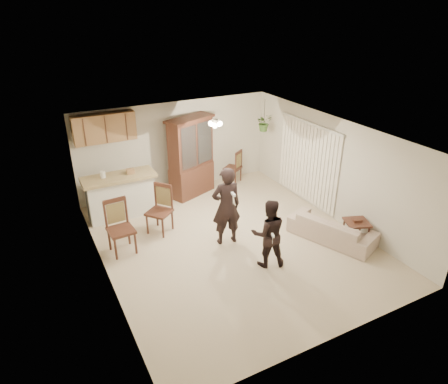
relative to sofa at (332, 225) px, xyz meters
name	(u,v)px	position (x,y,z in m)	size (l,w,h in m)	color
floor	(232,242)	(-2.04, 0.94, -0.37)	(6.50, 6.50, 0.00)	beige
ceiling	(233,135)	(-2.04, 0.94, 2.13)	(5.50, 6.50, 0.02)	white
wall_back	(176,147)	(-2.04, 4.19, 0.88)	(5.50, 0.02, 2.50)	beige
wall_front	(339,276)	(-2.04, -2.31, 0.88)	(5.50, 0.02, 2.50)	beige
wall_left	(101,222)	(-4.79, 0.94, 0.88)	(0.02, 6.50, 2.50)	beige
wall_right	(333,169)	(0.71, 0.94, 0.88)	(0.02, 6.50, 2.50)	beige
breakfast_bar	(121,198)	(-3.89, 3.29, 0.13)	(1.60, 0.55, 1.00)	silver
bar_top	(119,177)	(-3.89, 3.29, 0.68)	(1.75, 0.70, 0.08)	tan
upper_cabinets	(104,128)	(-3.94, 4.01, 1.73)	(1.50, 0.34, 0.70)	olive
vertical_blinds	(307,163)	(0.67, 1.84, 0.73)	(0.06, 2.30, 2.10)	white
ceiling_fixture	(215,123)	(-1.84, 2.14, 2.03)	(0.36, 0.36, 0.20)	#FFE4BF
hanging_plant	(264,123)	(0.26, 3.34, 1.48)	(0.43, 0.37, 0.48)	#315221
plant_cord	(265,111)	(0.26, 3.34, 1.81)	(0.01, 0.01, 0.65)	black
sofa	(332,225)	(0.00, 0.00, 0.00)	(1.87, 0.73, 0.73)	beige
adult	(226,206)	(-2.15, 1.02, 0.53)	(0.66, 0.43, 1.80)	black
child	(268,236)	(-1.80, -0.12, 0.31)	(0.66, 0.51, 1.35)	black
china_hutch	(191,158)	(-1.82, 3.66, 0.71)	(1.48, 1.00, 2.17)	#381D14
side_table	(355,232)	(0.36, -0.35, -0.08)	(0.64, 0.64, 0.60)	#381D14
chair_bar	(122,238)	(-4.30, 1.70, -0.03)	(0.56, 0.56, 1.18)	#381D14
chair_hutch_left	(160,219)	(-3.31, 2.12, -0.04)	(0.71, 0.71, 1.14)	#381D14
chair_hutch_right	(233,173)	(-0.44, 3.84, -0.08)	(0.62, 0.62, 1.00)	#381D14
controller_adult	(233,194)	(-2.21, 0.60, 1.01)	(0.05, 0.16, 0.05)	white
controller_child	(273,235)	(-1.92, -0.43, 0.52)	(0.04, 0.13, 0.04)	white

